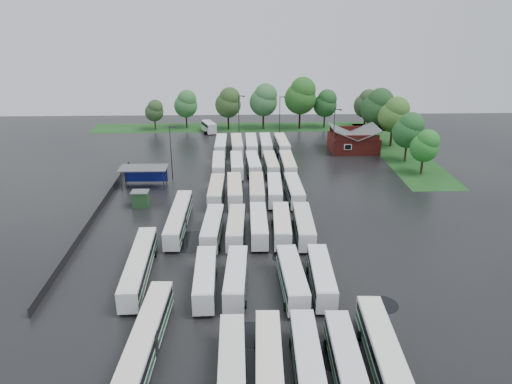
{
  "coord_description": "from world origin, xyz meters",
  "views": [
    {
      "loc": [
        -0.28,
        -60.75,
        30.56
      ],
      "look_at": [
        2.0,
        12.0,
        2.5
      ],
      "focal_mm": 35.0,
      "sensor_mm": 36.0,
      "label": 1
    }
  ],
  "objects_px": {
    "artic_bus_west_a": "(146,338)",
    "artic_bus_east": "(387,363)",
    "brick_building": "(353,142)",
    "minibus": "(209,127)"
  },
  "relations": [
    {
      "from": "artic_bus_west_a",
      "to": "brick_building",
      "type": "bearing_deg",
      "value": 65.96
    },
    {
      "from": "artic_bus_west_a",
      "to": "minibus",
      "type": "bearing_deg",
      "value": 92.1
    },
    {
      "from": "brick_building",
      "to": "artic_bus_west_a",
      "type": "relative_size",
      "value": 0.63
    },
    {
      "from": "minibus",
      "to": "artic_bus_east",
      "type": "bearing_deg",
      "value": -97.41
    },
    {
      "from": "brick_building",
      "to": "artic_bus_west_a",
      "type": "xyz_separation_m",
      "value": [
        -33.17,
        -65.46,
        -0.24
      ]
    },
    {
      "from": "artic_bus_east",
      "to": "minibus",
      "type": "height_order",
      "value": "artic_bus_east"
    },
    {
      "from": "brick_building",
      "to": "artic_bus_west_a",
      "type": "height_order",
      "value": "brick_building"
    },
    {
      "from": "artic_bus_east",
      "to": "minibus",
      "type": "xyz_separation_m",
      "value": [
        -20.07,
        86.69,
        -0.27
      ]
    },
    {
      "from": "artic_bus_east",
      "to": "minibus",
      "type": "distance_m",
      "value": 88.99
    },
    {
      "from": "artic_bus_west_a",
      "to": "artic_bus_east",
      "type": "bearing_deg",
      "value": -8.11
    }
  ]
}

